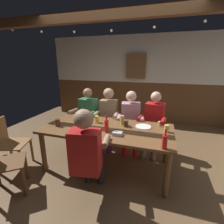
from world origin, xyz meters
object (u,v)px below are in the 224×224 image
at_px(person_1, 108,116).
at_px(person_3, 153,121).
at_px(person_0, 87,114).
at_px(bottle_0, 165,142).
at_px(condiment_caddy, 117,134).
at_px(bottle_2, 82,113).
at_px(pint_glass_1, 167,129).
at_px(dining_table, 107,132).
at_px(chair_empty_near_left, 0,162).
at_px(wall_dart_cabinet, 136,66).
at_px(pint_glass_5, 79,125).
at_px(person_4, 87,151).
at_px(plate_0, 143,127).
at_px(pint_glass_3, 126,124).
at_px(pint_glass_4, 122,120).
at_px(bottle_1, 106,126).
at_px(table_candle, 159,124).
at_px(chair_empty_near_right, 8,142).
at_px(pint_glass_2, 58,123).
at_px(person_2, 131,119).
at_px(pint_glass_0, 97,119).

bearing_deg(person_1, person_3, 176.15).
height_order(person_0, bottle_0, person_0).
xyz_separation_m(condiment_caddy, bottle_0, (0.66, -0.20, 0.07)).
bearing_deg(bottle_2, pint_glass_1, -8.41).
bearing_deg(person_1, dining_table, 102.97).
bearing_deg(chair_empty_near_left, person_3, 92.37).
bearing_deg(bottle_2, dining_table, -28.42).
bearing_deg(pint_glass_1, bottle_2, 171.59).
distance_m(person_3, wall_dart_cabinet, 2.19).
relative_size(person_3, pint_glass_5, 11.16).
distance_m(person_4, plate_0, 1.09).
xyz_separation_m(pint_glass_3, pint_glass_4, (-0.08, 0.08, 0.03)).
bearing_deg(bottle_1, table_candle, 33.71).
xyz_separation_m(person_4, chair_empty_near_left, (-1.16, -0.27, -0.22)).
distance_m(person_4, chair_empty_near_right, 1.58).
height_order(dining_table, pint_glass_2, pint_glass_2).
height_order(person_4, table_candle, person_4).
relative_size(condiment_caddy, bottle_1, 0.52).
height_order(condiment_caddy, pint_glass_5, pint_glass_5).
distance_m(person_2, pint_glass_4, 0.53).
xyz_separation_m(person_0, pint_glass_2, (-0.09, -0.91, 0.12)).
height_order(table_candle, bottle_1, bottle_1).
xyz_separation_m(person_0, pint_glass_4, (0.92, -0.51, 0.14)).
bearing_deg(chair_empty_near_right, wall_dart_cabinet, 134.60).
distance_m(person_3, bottle_0, 1.18).
relative_size(table_candle, bottle_0, 0.30).
height_order(person_1, pint_glass_1, person_1).
distance_m(pint_glass_2, pint_glass_5, 0.38).
distance_m(person_2, pint_glass_1, 0.92).
bearing_deg(bottle_1, plate_0, 35.70).
bearing_deg(bottle_1, condiment_caddy, -17.84).
xyz_separation_m(pint_glass_0, pint_glass_2, (-0.56, -0.35, 0.00)).
xyz_separation_m(bottle_0, bottle_2, (-1.52, 0.77, -0.01)).
bearing_deg(pint_glass_1, wall_dart_cabinet, 110.32).
bearing_deg(table_candle, dining_table, -157.55).
relative_size(dining_table, bottle_2, 8.67).
height_order(bottle_0, pint_glass_4, bottle_0).
height_order(person_0, chair_empty_near_left, person_0).
height_order(person_4, condiment_caddy, person_4).
distance_m(person_1, pint_glass_1, 1.30).
relative_size(pint_glass_1, pint_glass_4, 0.71).
bearing_deg(pint_glass_2, pint_glass_3, 16.38).
bearing_deg(pint_glass_3, pint_glass_0, 176.32).
bearing_deg(pint_glass_5, bottle_1, -0.22).
bearing_deg(wall_dart_cabinet, pint_glass_1, -69.68).
relative_size(bottle_1, wall_dart_cabinet, 0.39).
bearing_deg(person_4, pint_glass_3, 61.10).
bearing_deg(pint_glass_0, condiment_caddy, -39.63).
distance_m(condiment_caddy, pint_glass_5, 0.66).
bearing_deg(person_2, bottle_2, 13.45).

